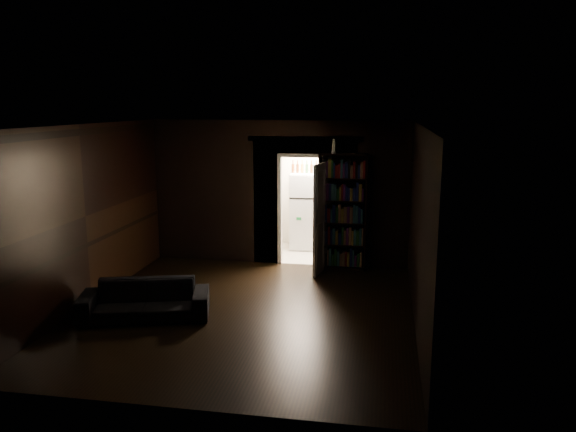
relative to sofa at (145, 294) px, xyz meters
name	(u,v)px	position (x,y,z in m)	size (l,w,h in m)	color
ground	(245,313)	(1.40, 0.43, -0.36)	(5.50, 5.50, 0.00)	black
room_walls	(259,192)	(1.39, 1.50, 1.33)	(5.02, 5.61, 2.84)	black
kitchen_alcove	(312,195)	(1.90, 4.30, 0.85)	(2.20, 1.80, 2.60)	beige
sofa	(145,294)	(0.00, 0.00, 0.00)	(1.85, 0.80, 0.71)	black
bookshelf	(342,212)	(2.65, 3.02, 0.74)	(0.90, 0.32, 2.20)	black
refrigerator	(309,211)	(1.81, 4.46, 0.47)	(0.74, 0.68, 1.65)	silver
door	(321,218)	(2.29, 2.74, 0.67)	(0.85, 0.05, 2.05)	white
figurine	(334,146)	(2.46, 3.05, 1.98)	(0.09, 0.09, 0.27)	white
bottles	(305,167)	(1.72, 4.43, 1.43)	(0.67, 0.08, 0.27)	black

